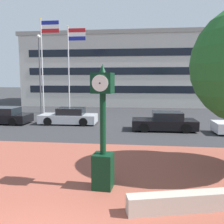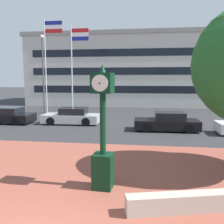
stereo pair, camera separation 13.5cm
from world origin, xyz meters
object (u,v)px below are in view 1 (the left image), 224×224
(civic_building, at_px, (126,71))
(flagpole_primary, at_px, (44,56))
(street_clock, at_px, (103,137))
(car_street_far, at_px, (3,116))
(car_street_mid, at_px, (69,117))
(flagpole_secondary, at_px, (71,61))
(street_lamp_post, at_px, (40,68))
(car_street_distant, at_px, (165,122))

(civic_building, bearing_deg, flagpole_primary, -120.41)
(street_clock, height_order, car_street_far, street_clock)
(car_street_mid, relative_size, flagpole_secondary, 0.51)
(car_street_mid, xyz_separation_m, street_lamp_post, (-4.01, 4.20, 4.02))
(street_clock, bearing_deg, flagpole_secondary, 114.33)
(street_clock, xyz_separation_m, car_street_far, (-9.69, 10.80, -1.13))
(flagpole_secondary, bearing_deg, street_lamp_post, -149.46)
(car_street_mid, relative_size, civic_building, 0.16)
(car_street_distant, bearing_deg, car_street_mid, 76.20)
(flagpole_secondary, xyz_separation_m, street_lamp_post, (-2.61, -1.54, -0.73))
(flagpole_primary, bearing_deg, car_street_far, -100.45)
(street_clock, height_order, street_lamp_post, street_lamp_post)
(street_clock, distance_m, flagpole_primary, 19.40)
(street_clock, xyz_separation_m, civic_building, (-1.16, 29.53, 3.05))
(street_clock, relative_size, street_lamp_post, 0.52)
(street_clock, distance_m, car_street_far, 14.56)
(flagpole_primary, height_order, civic_building, flagpole_primary)
(car_street_distant, height_order, flagpole_primary, flagpole_primary)
(street_clock, xyz_separation_m, flagpole_secondary, (-5.83, 16.92, 3.62))
(car_street_far, xyz_separation_m, flagpole_secondary, (3.86, 6.11, 4.75))
(car_street_mid, relative_size, car_street_distant, 1.01)
(street_clock, bearing_deg, car_street_distant, 79.02)
(street_lamp_post, bearing_deg, flagpole_secondary, 30.54)
(street_clock, bearing_deg, street_lamp_post, 124.06)
(car_street_mid, xyz_separation_m, flagpole_secondary, (-1.40, 5.74, 4.75))
(street_clock, distance_m, flagpole_secondary, 18.26)
(street_clock, relative_size, civic_building, 0.15)
(street_clock, height_order, civic_building, civic_building)
(car_street_distant, relative_size, civic_building, 0.16)
(flagpole_secondary, distance_m, civic_building, 13.46)
(car_street_mid, bearing_deg, car_street_distant, -103.88)
(car_street_mid, relative_size, flagpole_primary, 0.47)
(civic_building, bearing_deg, car_street_distant, -78.77)
(car_street_far, relative_size, flagpole_secondary, 0.51)
(car_street_far, xyz_separation_m, flagpole_primary, (1.13, 6.11, 5.23))
(flagpole_primary, bearing_deg, car_street_mid, -54.22)
(car_street_mid, distance_m, car_street_distant, 7.41)
(civic_building, height_order, street_lamp_post, civic_building)
(car_street_distant, bearing_deg, street_clock, 162.39)
(car_street_distant, bearing_deg, flagpole_secondary, 48.31)
(flagpole_primary, distance_m, flagpole_secondary, 2.78)
(flagpole_primary, height_order, street_lamp_post, flagpole_primary)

